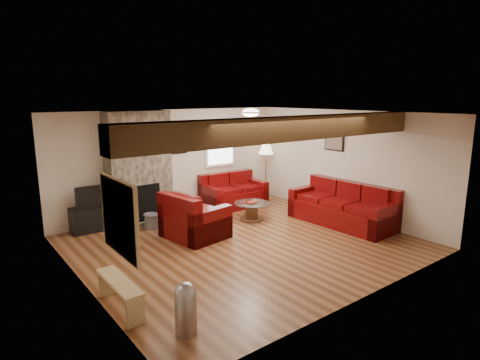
% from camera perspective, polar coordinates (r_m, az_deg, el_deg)
% --- Properties ---
extents(room, '(8.00, 8.00, 8.00)m').
position_cam_1_polar(room, '(7.57, 0.44, -0.06)').
color(room, '#5A3118').
rests_on(room, ground).
extents(floor, '(6.00, 6.00, 0.00)m').
position_cam_1_polar(floor, '(7.93, 0.42, -8.93)').
color(floor, '#5A3118').
rests_on(floor, ground).
extents(oak_beam, '(6.00, 0.36, 0.38)m').
position_cam_1_polar(oak_beam, '(6.49, 7.31, 7.30)').
color(oak_beam, '#352010').
rests_on(oak_beam, room).
extents(chimney_breast, '(1.40, 0.67, 2.50)m').
position_cam_1_polar(chimney_breast, '(9.20, -14.18, 1.53)').
color(chimney_breast, '#3C352E').
rests_on(chimney_breast, floor).
extents(back_window, '(0.90, 0.08, 1.10)m').
position_cam_1_polar(back_window, '(10.47, -2.86, 4.94)').
color(back_window, white).
rests_on(back_window, room).
extents(hatch_window, '(0.08, 1.00, 0.90)m').
position_cam_1_polar(hatch_window, '(4.82, -16.66, -5.14)').
color(hatch_window, tan).
rests_on(hatch_window, room).
extents(ceiling_dome, '(0.40, 0.40, 0.18)m').
position_cam_1_polar(ceiling_dome, '(8.68, 1.50, 9.40)').
color(ceiling_dome, white).
rests_on(ceiling_dome, room).
extents(artwork_back, '(0.42, 0.06, 0.52)m').
position_cam_1_polar(artwork_back, '(9.82, -8.66, 5.24)').
color(artwork_back, black).
rests_on(artwork_back, room).
extents(artwork_right, '(0.06, 0.55, 0.42)m').
position_cam_1_polar(artwork_right, '(9.76, 13.22, 5.31)').
color(artwork_right, black).
rests_on(artwork_right, room).
extents(sofa_three, '(1.06, 2.38, 0.91)m').
position_cam_1_polar(sofa_three, '(9.20, 14.28, -3.35)').
color(sofa_three, '#470508').
rests_on(sofa_three, floor).
extents(loveseat, '(1.64, 1.00, 0.85)m').
position_cam_1_polar(loveseat, '(10.33, -0.92, -1.48)').
color(loveseat, '#470508').
rests_on(loveseat, floor).
extents(armchair_red, '(1.17, 1.29, 0.93)m').
position_cam_1_polar(armchair_red, '(8.16, -6.43, -4.95)').
color(armchair_red, '#470508').
rests_on(armchair_red, floor).
extents(coffee_table, '(0.83, 0.83, 0.43)m').
position_cam_1_polar(coffee_table, '(9.28, 1.68, -4.48)').
color(coffee_table, '#472816').
rests_on(coffee_table, floor).
extents(tv_cabinet, '(1.03, 0.41, 0.52)m').
position_cam_1_polar(tv_cabinet, '(9.12, -19.76, -5.12)').
color(tv_cabinet, black).
rests_on(tv_cabinet, floor).
extents(television, '(0.83, 0.11, 0.48)m').
position_cam_1_polar(television, '(8.99, -19.98, -2.09)').
color(television, black).
rests_on(television, tv_cabinet).
extents(floor_lamp, '(0.40, 0.40, 1.55)m').
position_cam_1_polar(floor_lamp, '(10.90, 3.73, 4.01)').
color(floor_lamp, tan).
rests_on(floor_lamp, floor).
extents(pine_bench, '(0.26, 1.09, 0.41)m').
position_cam_1_polar(pine_bench, '(5.81, -16.69, -15.41)').
color(pine_bench, tan).
rests_on(pine_bench, floor).
extents(pedal_bin, '(0.29, 0.29, 0.67)m').
position_cam_1_polar(pedal_bin, '(5.07, -7.72, -17.64)').
color(pedal_bin, '#9C9CA1').
rests_on(pedal_bin, floor).
extents(coal_bucket, '(0.35, 0.35, 0.33)m').
position_cam_1_polar(coal_bucket, '(8.91, -12.46, -5.70)').
color(coal_bucket, slate).
rests_on(coal_bucket, floor).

